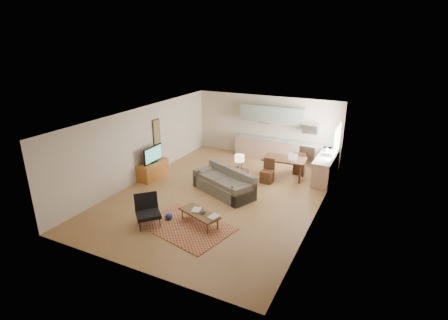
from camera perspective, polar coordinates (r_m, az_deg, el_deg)
The scene contains 25 objects.
room at distance 11.50m, azimuth -0.66°, elevation 0.48°, with size 9.00×9.00×9.00m.
kitchen_counter_back at distance 15.17m, azimuth 9.57°, elevation 1.51°, with size 4.26×0.64×0.92m, color tan, non-canonical shape.
kitchen_counter_right at distance 13.66m, azimuth 16.25°, elevation -1.11°, with size 0.64×2.26×0.92m, color tan, non-canonical shape.
kitchen_range at distance 14.92m, azimuth 13.60°, elevation 0.87°, with size 0.62×0.62×0.90m, color #A5A8AD.
kitchen_microwave at distance 14.63m, azimuth 13.97°, elevation 4.97°, with size 0.62×0.40×0.35m, color #A5A8AD.
upper_cabinets at distance 15.09m, azimuth 7.87°, elevation 7.38°, with size 2.80×0.34×0.70m, color gray.
window_right at distance 13.28m, azimuth 17.96°, elevation 3.09°, with size 0.02×1.40×1.05m, color white.
wall_art_left at distance 13.81m, azimuth -10.95°, elevation 4.33°, with size 0.06×0.42×1.10m, color #9C7542, non-canonical shape.
triptych at distance 15.38m, azimuth 6.59°, elevation 6.92°, with size 1.70×0.04×0.50m, color beige, non-canonical shape.
rug at distance 10.17m, azimuth -6.09°, elevation -10.74°, with size 2.47×1.71×0.02m, color maroon.
sofa at distance 11.93m, azimuth -0.09°, elevation -3.57°, with size 2.41×1.05×0.84m, color #585145, non-canonical shape.
coffee_table at distance 10.16m, azimuth -4.02°, elevation -9.48°, with size 1.30×0.52×0.39m, color #51371D, non-canonical shape.
book_a at distance 10.21m, azimuth -5.20°, elevation -8.04°, with size 0.32×0.38×0.03m, color maroon.
book_b at distance 9.88m, azimuth -2.23°, elevation -9.02°, with size 0.30×0.37×0.02m, color navy.
vase at distance 9.98m, azimuth -3.45°, elevation -8.21°, with size 0.19×0.19×0.18m, color black.
armchair at distance 10.22m, azimuth -12.32°, elevation -8.18°, with size 0.77×0.77×0.88m, color black, non-canonical shape.
tv_credenza at distance 13.54m, azimuth -11.52°, elevation -1.56°, with size 0.52×1.36×0.63m, color #92531D, non-canonical shape.
tv at distance 13.29m, azimuth -11.53°, elevation 0.92°, with size 0.10×1.04×0.63m, color black, non-canonical shape.
console_table at distance 12.42m, azimuth 2.48°, elevation -3.00°, with size 0.59×0.39×0.69m, color #3A2214, non-canonical shape.
table_lamp at distance 12.19m, azimuth 2.53°, elevation -0.32°, with size 0.33×0.33×0.55m, color beige, non-canonical shape.
dining_table at distance 13.41m, azimuth 9.75°, elevation -1.29°, with size 1.55×0.89×0.78m, color #3A2214, non-canonical shape.
dining_chair_near at distance 12.88m, azimuth 7.06°, elevation -1.78°, with size 0.42×0.45×0.89m, color #3A2214, non-canonical shape.
dining_chair_far at distance 13.92m, azimuth 12.26°, elevation -0.37°, with size 0.44×0.46×0.92m, color #3A2214, non-canonical shape.
laptop at distance 13.06m, azimuth 11.04°, elevation 0.46°, with size 0.33×0.25×0.25m, color #A5A8AD, non-canonical shape.
soap_bottle at distance 13.95m, azimuth 16.44°, elevation 1.73°, with size 0.10×0.11×0.19m, color beige.
Camera 1 is at (4.91, -9.67, 5.17)m, focal length 28.00 mm.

